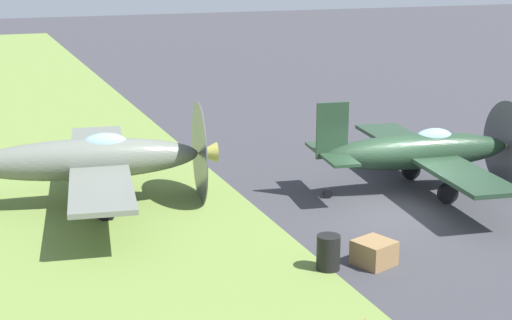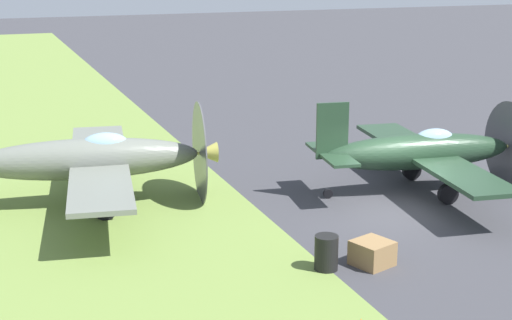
{
  "view_description": "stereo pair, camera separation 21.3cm",
  "coord_description": "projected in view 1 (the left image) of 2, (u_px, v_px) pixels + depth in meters",
  "views": [
    {
      "loc": [
        19.27,
        -12.16,
        7.73
      ],
      "look_at": [
        -2.86,
        -3.6,
        1.29
      ],
      "focal_mm": 53.66,
      "sensor_mm": 36.0,
      "label": 1
    },
    {
      "loc": [
        19.35,
        -11.96,
        7.73
      ],
      "look_at": [
        -2.86,
        -3.6,
        1.29
      ],
      "focal_mm": 53.66,
      "sensor_mm": 36.0,
      "label": 2
    }
  ],
  "objects": [
    {
      "name": "supply_crate",
      "position": [
        374.0,
        253.0,
        19.55
      ],
      "size": [
        1.15,
        1.15,
        0.64
      ],
      "primitive_type": "cube",
      "rotation": [
        0.0,
        0.0,
        0.34
      ],
      "color": "olive",
      "rests_on": "ground"
    },
    {
      "name": "ground_plane",
      "position": [
        398.0,
        212.0,
        23.61
      ],
      "size": [
        160.0,
        160.0,
        0.0
      ],
      "primitive_type": "plane",
      "color": "#38383D"
    },
    {
      "name": "grass_verge",
      "position": [
        91.0,
        254.0,
        20.32
      ],
      "size": [
        120.0,
        11.0,
        0.01
      ],
      "primitive_type": "cube",
      "color": "olive",
      "rests_on": "ground"
    },
    {
      "name": "airplane_lead",
      "position": [
        421.0,
        151.0,
        25.31
      ],
      "size": [
        9.35,
        7.43,
        3.31
      ],
      "rotation": [
        0.0,
        0.0,
        -0.13
      ],
      "color": "#233D28",
      "rests_on": "ground"
    },
    {
      "name": "airplane_wingman",
      "position": [
        91.0,
        159.0,
        23.86
      ],
      "size": [
        10.15,
        8.08,
        3.59
      ],
      "rotation": [
        0.0,
        0.0,
        -0.15
      ],
      "color": "slate",
      "rests_on": "ground"
    },
    {
      "name": "fuel_drum",
      "position": [
        328.0,
        252.0,
        19.22
      ],
      "size": [
        0.6,
        0.6,
        0.9
      ],
      "primitive_type": "cylinder",
      "color": "black",
      "rests_on": "ground"
    }
  ]
}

